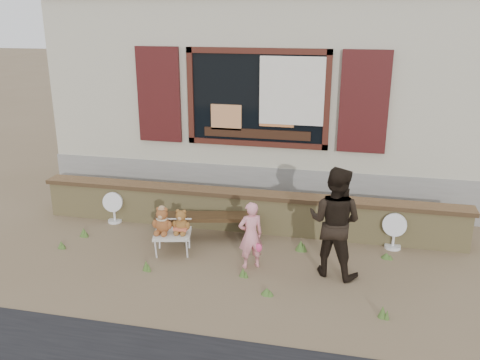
% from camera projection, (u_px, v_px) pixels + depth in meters
% --- Properties ---
extents(ground, '(80.00, 80.00, 0.00)m').
position_uv_depth(ground, '(231.00, 256.00, 7.60)').
color(ground, brown).
rests_on(ground, ground).
extents(shopfront, '(8.04, 5.13, 4.00)m').
position_uv_depth(shopfront, '(279.00, 82.00, 11.13)').
color(shopfront, '#B6AF93').
rests_on(shopfront, ground).
extents(brick_wall, '(7.10, 0.36, 0.67)m').
position_uv_depth(brick_wall, '(245.00, 210.00, 8.42)').
color(brick_wall, tan).
rests_on(brick_wall, ground).
extents(bench, '(1.64, 0.69, 0.41)m').
position_uv_depth(bench, '(206.00, 222.00, 8.07)').
color(bench, '#352412').
rests_on(bench, ground).
extents(folding_chair, '(0.64, 0.59, 0.33)m').
position_uv_depth(folding_chair, '(173.00, 235.00, 7.59)').
color(folding_chair, beige).
rests_on(folding_chair, ground).
extents(teddy_bear_left, '(0.36, 0.33, 0.42)m').
position_uv_depth(teddy_bear_left, '(162.00, 220.00, 7.52)').
color(teddy_bear_left, brown).
rests_on(teddy_bear_left, folding_chair).
extents(teddy_bear_right, '(0.33, 0.30, 0.38)m').
position_uv_depth(teddy_bear_right, '(181.00, 221.00, 7.53)').
color(teddy_bear_right, brown).
rests_on(teddy_bear_right, folding_chair).
extents(child, '(0.43, 0.38, 0.99)m').
position_uv_depth(child, '(251.00, 235.00, 7.12)').
color(child, pink).
rests_on(child, ground).
extents(adult, '(0.90, 0.79, 1.55)m').
position_uv_depth(adult, '(335.00, 222.00, 6.85)').
color(adult, black).
rests_on(adult, ground).
extents(fan_left, '(0.35, 0.23, 0.56)m').
position_uv_depth(fan_left, '(114.00, 207.00, 8.73)').
color(fan_left, white).
rests_on(fan_left, ground).
extents(fan_right, '(0.37, 0.25, 0.58)m').
position_uv_depth(fan_right, '(394.00, 231.00, 7.75)').
color(fan_right, white).
rests_on(fan_right, ground).
extents(grass_tufts, '(5.03, 1.74, 0.16)m').
position_uv_depth(grass_tufts, '(236.00, 258.00, 7.38)').
color(grass_tufts, '#446628').
rests_on(grass_tufts, ground).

